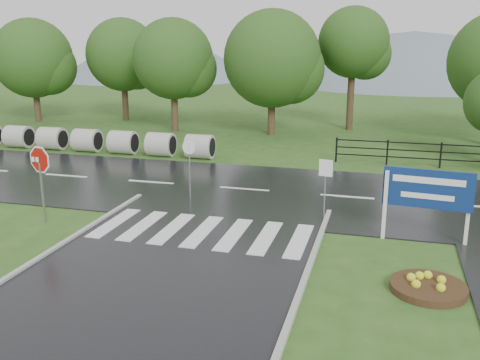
% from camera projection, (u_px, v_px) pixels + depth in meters
% --- Properties ---
extents(ground, '(120.00, 120.00, 0.00)m').
position_uv_depth(ground, '(128.00, 310.00, 11.78)').
color(ground, '#2C521B').
rests_on(ground, ground).
extents(main_road, '(90.00, 8.00, 0.04)m').
position_uv_depth(main_road, '(244.00, 190.00, 21.10)').
color(main_road, black).
rests_on(main_road, ground).
extents(crosswalk, '(6.50, 2.80, 0.02)m').
position_uv_depth(crosswalk, '(203.00, 231.00, 16.43)').
color(crosswalk, silver).
rests_on(crosswalk, ground).
extents(fence_west, '(9.58, 0.08, 1.20)m').
position_uv_depth(fence_west, '(441.00, 153.00, 24.52)').
color(fence_west, black).
rests_on(fence_west, ground).
extents(hills, '(102.00, 48.00, 48.00)m').
position_uv_depth(hills, '(368.00, 194.00, 75.45)').
color(hills, slate).
rests_on(hills, ground).
extents(treeline, '(83.20, 5.20, 10.00)m').
position_uv_depth(treeline, '(316.00, 133.00, 33.89)').
color(treeline, '#224716').
rests_on(treeline, ground).
extents(culvert_pipes, '(13.90, 1.20, 1.20)m').
position_uv_depth(culvert_pipes, '(87.00, 140.00, 28.15)').
color(culvert_pipes, '#9E9B93').
rests_on(culvert_pipes, ground).
extents(stop_sign, '(1.16, 0.32, 2.69)m').
position_uv_depth(stop_sign, '(40.00, 166.00, 16.92)').
color(stop_sign, '#939399').
rests_on(stop_sign, ground).
extents(estate_billboard, '(2.50, 0.35, 2.19)m').
position_uv_depth(estate_billboard, '(427.00, 193.00, 15.33)').
color(estate_billboard, silver).
rests_on(estate_billboard, ground).
extents(flower_bed, '(1.78, 1.78, 0.36)m').
position_uv_depth(flower_bed, '(428.00, 286.00, 12.62)').
color(flower_bed, '#332111').
rests_on(flower_bed, ground).
extents(reg_sign_small, '(0.45, 0.10, 2.03)m').
position_uv_depth(reg_sign_small, '(325.00, 177.00, 17.31)').
color(reg_sign_small, '#939399').
rests_on(reg_sign_small, ground).
extents(reg_sign_round, '(0.52, 0.08, 2.22)m').
position_uv_depth(reg_sign_round, '(189.00, 162.00, 19.64)').
color(reg_sign_round, '#939399').
rests_on(reg_sign_round, ground).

